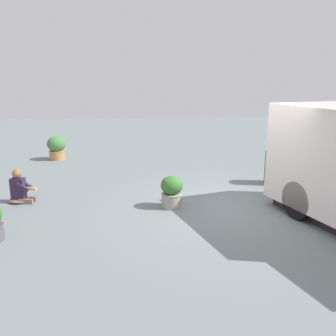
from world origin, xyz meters
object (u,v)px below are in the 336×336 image
Objects in this scene: planter_flowering_side at (172,191)px; plaza_bench at (316,158)px; person_customer at (20,190)px; planter_flowering_near at (57,147)px; trash_bin at (274,167)px.

planter_flowering_side is 0.51× the size of plaza_bench.
person_customer reaches higher than plaza_bench.
planter_flowering_near is at bearing -101.54° from plaza_bench.
trash_bin reaches higher than person_customer.
trash_bin is at bearing 121.14° from planter_flowering_side.
planter_flowering_side is at bearing -58.86° from trash_bin.
person_customer is at bearing -70.92° from plaza_bench.
trash_bin is (3.58, 7.06, 0.03)m from planter_flowering_near.
planter_flowering_side is at bearing 36.21° from planter_flowering_near.
person_customer is 9.31m from plaza_bench.
planter_flowering_side is 6.23m from plaza_bench.
trash_bin reaches higher than planter_flowering_side.
planter_flowering_near is 0.60× the size of plaza_bench.
plaza_bench is at bearing 130.66° from trash_bin.
planter_flowering_near reaches higher than planter_flowering_side.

